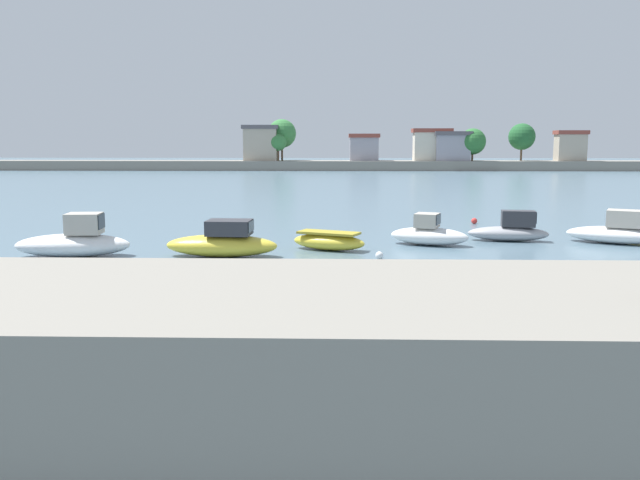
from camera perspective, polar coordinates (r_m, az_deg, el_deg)
ground_plane at (r=20.40m, az=-21.96°, el=-6.60°), size 400.00×400.00×0.00m
moored_boat_2 at (r=31.59m, az=-20.24°, el=-0.17°), size 5.19×2.43×1.94m
moored_boat_3 at (r=29.97m, az=-8.28°, el=-0.21°), size 5.09×2.01×1.64m
moored_boat_4 at (r=31.49m, az=0.75°, el=-0.10°), size 3.83×2.61×0.88m
moored_boat_5 at (r=33.44m, az=9.28°, el=0.52°), size 4.15×2.74×1.57m
moored_boat_6 at (r=35.74m, az=15.95°, el=0.81°), size 4.21×1.87×1.58m
moored_boat_7 at (r=36.66m, az=24.09°, el=0.65°), size 4.98×3.56×1.70m
mooring_buoy_0 at (r=42.75m, az=13.04°, el=1.60°), size 0.37×0.37×0.37m
mooring_buoy_2 at (r=28.87m, az=-18.59°, el=-1.80°), size 0.36×0.36×0.36m
mooring_buoy_3 at (r=21.49m, az=1.25°, el=-4.85°), size 0.28×0.28×0.28m
mooring_buoy_4 at (r=29.14m, az=5.10°, el=-1.32°), size 0.34×0.34×0.34m
distant_shoreline at (r=122.40m, az=1.49°, el=7.17°), size 130.93×7.61×9.24m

